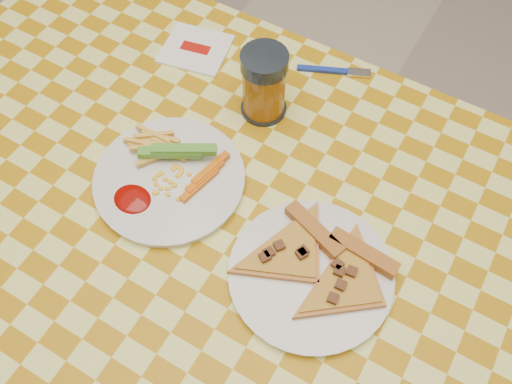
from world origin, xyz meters
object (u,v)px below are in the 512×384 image
plate_left (170,180)px  plate_right (311,275)px  drink_glass (264,84)px  table (211,243)px

plate_left → plate_right: size_ratio=1.01×
plate_right → drink_glass: 0.33m
drink_glass → plate_left: bearing=-105.0°
drink_glass → plate_right: bearing=-48.0°
plate_left → plate_right: bearing=-6.7°
drink_glass → table: bearing=-81.3°
plate_left → plate_right: same height
table → drink_glass: bearing=98.7°
plate_left → drink_glass: bearing=75.0°
plate_right → plate_left: bearing=173.3°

